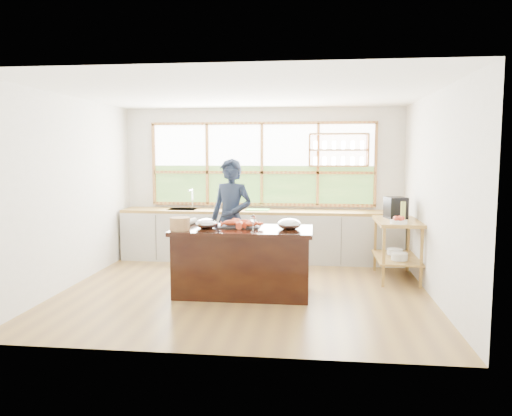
% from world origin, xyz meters
% --- Properties ---
extents(ground_plane, '(5.00, 5.00, 0.00)m').
position_xyz_m(ground_plane, '(0.00, 0.00, 0.00)').
color(ground_plane, olive).
extents(room_shell, '(5.02, 4.52, 2.71)m').
position_xyz_m(room_shell, '(0.02, 0.51, 1.75)').
color(room_shell, silver).
rests_on(room_shell, ground_plane).
extents(back_counter, '(4.90, 0.63, 0.90)m').
position_xyz_m(back_counter, '(-0.02, 1.94, 0.45)').
color(back_counter, '#B1AEA7').
rests_on(back_counter, ground_plane).
extents(right_shelf_unit, '(0.62, 1.10, 0.90)m').
position_xyz_m(right_shelf_unit, '(2.19, 0.89, 0.60)').
color(right_shelf_unit, '#AD8740').
rests_on(right_shelf_unit, ground_plane).
extents(island, '(1.85, 0.90, 0.90)m').
position_xyz_m(island, '(0.00, -0.20, 0.45)').
color(island, black).
rests_on(island, ground_plane).
extents(cook, '(0.77, 0.63, 1.82)m').
position_xyz_m(cook, '(-0.28, 0.55, 0.91)').
color(cook, '#182135').
rests_on(cook, ground_plane).
extents(potted_plant, '(0.17, 0.13, 0.30)m').
position_xyz_m(potted_plant, '(-0.52, 2.00, 1.05)').
color(potted_plant, slate).
rests_on(potted_plant, back_counter).
extents(cutting_board, '(0.41, 0.32, 0.01)m').
position_xyz_m(cutting_board, '(-0.04, 1.94, 0.91)').
color(cutting_board, '#64C84B').
rests_on(cutting_board, back_counter).
extents(espresso_machine, '(0.35, 0.37, 0.33)m').
position_xyz_m(espresso_machine, '(2.19, 1.10, 1.06)').
color(espresso_machine, black).
rests_on(espresso_machine, right_shelf_unit).
extents(wine_bottle, '(0.08, 0.08, 0.29)m').
position_xyz_m(wine_bottle, '(2.24, 0.75, 1.05)').
color(wine_bottle, '#9FAC4F').
rests_on(wine_bottle, right_shelf_unit).
extents(fruit_bowl, '(0.24, 0.24, 0.11)m').
position_xyz_m(fruit_bowl, '(2.14, 0.50, 0.94)').
color(fruit_bowl, white).
rests_on(fruit_bowl, right_shelf_unit).
extents(slate_board, '(0.55, 0.40, 0.02)m').
position_xyz_m(slate_board, '(-0.06, -0.07, 0.91)').
color(slate_board, black).
rests_on(slate_board, island).
extents(lobster_pile, '(0.52, 0.48, 0.08)m').
position_xyz_m(lobster_pile, '(-0.04, -0.10, 0.96)').
color(lobster_pile, red).
rests_on(lobster_pile, slate_board).
extents(mixing_bowl_left, '(0.29, 0.29, 0.14)m').
position_xyz_m(mixing_bowl_left, '(-0.48, -0.24, 0.96)').
color(mixing_bowl_left, '#B0B4B7').
rests_on(mixing_bowl_left, island).
extents(mixing_bowl_right, '(0.31, 0.31, 0.15)m').
position_xyz_m(mixing_bowl_right, '(0.62, -0.18, 0.97)').
color(mixing_bowl_right, '#B0B4B7').
rests_on(mixing_bowl_right, island).
extents(wine_glass, '(0.08, 0.08, 0.22)m').
position_xyz_m(wine_glass, '(0.17, -0.47, 1.06)').
color(wine_glass, silver).
rests_on(wine_glass, island).
extents(wicker_basket, '(0.26, 0.26, 0.17)m').
position_xyz_m(wicker_basket, '(-0.79, -0.45, 0.98)').
color(wicker_basket, '#B0824E').
rests_on(wicker_basket, island).
extents(parchment_roll, '(0.12, 0.31, 0.08)m').
position_xyz_m(parchment_roll, '(-0.78, 0.08, 0.94)').
color(parchment_roll, silver).
rests_on(parchment_roll, island).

